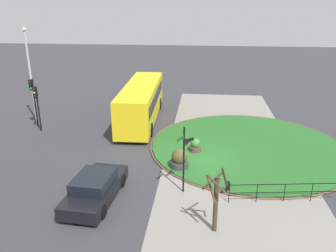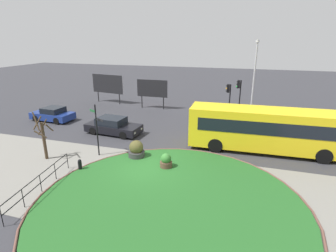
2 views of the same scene
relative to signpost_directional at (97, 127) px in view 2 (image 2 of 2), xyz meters
The scene contains 18 objects.
ground 4.46m from the signpost_directional, 13.56° to the right, with size 120.00×120.00×0.00m, color #333338.
sidewalk_paving 5.17m from the signpost_directional, 35.79° to the right, with size 32.00×8.30×0.02m, color gray.
grass_island 7.63m from the signpost_directional, 32.59° to the right, with size 12.90×12.90×0.10m, color #235B23.
grass_kerb_ring 7.62m from the signpost_directional, 32.59° to the right, with size 13.21×13.21×0.11m, color brown.
signpost_directional is the anchor object (origin of this frame).
bollard_foreground 2.80m from the signpost_directional, 88.47° to the right, with size 0.23×0.23×0.72m.
railing_grass_edge 5.10m from the signpost_directional, 95.04° to the right, with size 0.78×5.35×0.99m.
bus_yellow 11.58m from the signpost_directional, 20.77° to the left, with size 10.70×2.77×2.99m.
car_near_lane 10.43m from the signpost_directional, 145.53° to the left, with size 4.13×2.15×1.32m.
car_far_lane 4.61m from the signpost_directional, 105.61° to the left, with size 4.73×2.25×1.37m.
traffic_light_near 14.64m from the signpost_directional, 54.83° to the left, with size 0.49×0.27×3.76m.
traffic_light_far 13.54m from the signpost_directional, 56.25° to the left, with size 0.49×0.29×3.43m.
lamppost_tall 16.04m from the signpost_directional, 52.43° to the left, with size 0.32×0.32×7.44m.
billboard_left 13.07m from the signpost_directional, 94.08° to the left, with size 3.53×0.19×3.25m.
billboard_right 15.82m from the signpost_directional, 116.65° to the left, with size 4.34×0.77×3.44m.
planter_near_signpost 5.19m from the signpost_directional, ahead, with size 0.74×0.74×0.96m.
planter_kerbside 3.01m from the signpost_directional, ahead, with size 1.09×1.09×1.21m.
street_tree_bare 3.42m from the signpost_directional, 153.54° to the right, with size 1.09×1.11×3.22m.
Camera 2 is at (5.46, -13.48, 7.56)m, focal length 28.37 mm.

